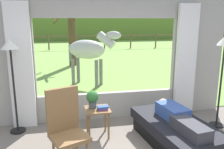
% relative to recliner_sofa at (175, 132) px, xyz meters
% --- Properties ---
extents(back_wall_with_window, '(5.20, 0.12, 2.55)m').
position_rel_recliner_sofa_xyz_m(back_wall_with_window, '(-0.90, 1.38, 1.03)').
color(back_wall_with_window, '#9E998E').
rests_on(back_wall_with_window, ground_plane).
extents(curtain_panel_left, '(0.44, 0.10, 2.40)m').
position_rel_recliner_sofa_xyz_m(curtain_panel_left, '(-2.59, 1.24, 0.98)').
color(curtain_panel_left, silver).
rests_on(curtain_panel_left, ground_plane).
extents(curtain_panel_right, '(0.44, 0.10, 2.40)m').
position_rel_recliner_sofa_xyz_m(curtain_panel_right, '(0.79, 1.24, 0.98)').
color(curtain_panel_right, silver).
rests_on(curtain_panel_right, ground_plane).
extents(outdoor_pasture_lawn, '(36.00, 21.68, 0.02)m').
position_rel_recliner_sofa_xyz_m(outdoor_pasture_lawn, '(-0.90, 12.28, -0.21)').
color(outdoor_pasture_lawn, '#759E47').
rests_on(outdoor_pasture_lawn, ground_plane).
extents(distant_hill_ridge, '(36.00, 2.00, 2.40)m').
position_rel_recliner_sofa_xyz_m(distant_hill_ridge, '(-0.90, 22.12, 0.98)').
color(distant_hill_ridge, '#5A752F').
rests_on(distant_hill_ridge, ground_plane).
extents(recliner_sofa, '(1.12, 1.81, 0.42)m').
position_rel_recliner_sofa_xyz_m(recliner_sofa, '(0.00, 0.00, 0.00)').
color(recliner_sofa, black).
rests_on(recliner_sofa, ground_plane).
extents(reclining_person, '(0.42, 1.44, 0.22)m').
position_rel_recliner_sofa_xyz_m(reclining_person, '(0.00, -0.05, 0.30)').
color(reclining_person, '#334C8C').
rests_on(reclining_person, recliner_sofa).
extents(rocking_chair, '(0.68, 0.80, 1.12)m').
position_rel_recliner_sofa_xyz_m(rocking_chair, '(-1.79, -0.17, 0.33)').
color(rocking_chair, brown).
rests_on(rocking_chair, ground_plane).
extents(side_table, '(0.44, 0.44, 0.52)m').
position_rel_recliner_sofa_xyz_m(side_table, '(-1.24, 0.56, 0.21)').
color(side_table, brown).
rests_on(side_table, ground_plane).
extents(potted_plant, '(0.22, 0.22, 0.32)m').
position_rel_recliner_sofa_xyz_m(potted_plant, '(-1.32, 0.62, 0.48)').
color(potted_plant, '#4C5156').
rests_on(potted_plant, side_table).
extents(book_stack, '(0.20, 0.14, 0.07)m').
position_rel_recliner_sofa_xyz_m(book_stack, '(-1.15, 0.49, 0.33)').
color(book_stack, '#59336B').
rests_on(book_stack, side_table).
extents(floor_lamp_left, '(0.32, 0.32, 1.75)m').
position_rel_recliner_sofa_xyz_m(floor_lamp_left, '(-2.70, 1.01, 1.19)').
color(floor_lamp_left, black).
rests_on(floor_lamp_left, ground_plane).
extents(floor_lamp_right, '(0.32, 0.32, 1.78)m').
position_rel_recliner_sofa_xyz_m(floor_lamp_right, '(1.15, 0.51, 1.22)').
color(floor_lamp_right, black).
rests_on(floor_lamp_right, ground_plane).
extents(horse, '(1.69, 1.30, 1.73)m').
position_rel_recliner_sofa_xyz_m(horse, '(-1.03, 3.99, 0.94)').
color(horse, '#B2B2AD').
rests_on(horse, outdoor_pasture_lawn).
extents(pasture_tree, '(1.39, 1.43, 3.49)m').
position_rel_recliner_sofa_xyz_m(pasture_tree, '(-1.46, 7.54, 1.42)').
color(pasture_tree, '#4C3823').
rests_on(pasture_tree, outdoor_pasture_lawn).
extents(pasture_fence_line, '(16.10, 0.10, 1.10)m').
position_rel_recliner_sofa_xyz_m(pasture_fence_line, '(-0.90, 13.81, 0.53)').
color(pasture_fence_line, brown).
rests_on(pasture_fence_line, outdoor_pasture_lawn).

